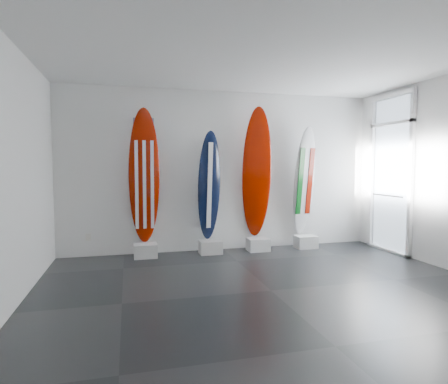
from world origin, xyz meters
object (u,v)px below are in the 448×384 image
object	(u,v)px
surfboard_navy	(209,186)
surfboard_swiss	(257,173)
surfboard_usa	(144,176)
surfboard_italy	(304,181)

from	to	relation	value
surfboard_navy	surfboard_swiss	bearing A→B (deg)	-14.79
surfboard_navy	surfboard_usa	bearing A→B (deg)	165.21
surfboard_italy	surfboard_usa	bearing A→B (deg)	168.77
surfboard_navy	surfboard_italy	xyz separation A→B (m)	(1.90, 0.00, 0.06)
surfboard_usa	surfboard_swiss	size ratio (longest dim) A/B	0.96
surfboard_italy	surfboard_navy	bearing A→B (deg)	168.77
surfboard_usa	surfboard_swiss	bearing A→B (deg)	-1.89
surfboard_swiss	surfboard_italy	size ratio (longest dim) A/B	1.16
surfboard_italy	surfboard_swiss	bearing A→B (deg)	168.77
surfboard_navy	surfboard_italy	distance (m)	1.90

